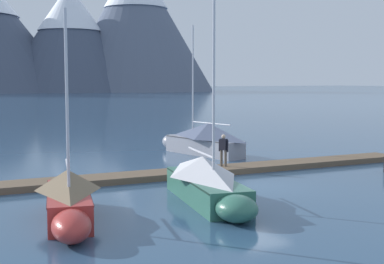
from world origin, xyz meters
name	(u,v)px	position (x,y,z in m)	size (l,w,h in m)	color
ground_plane	(257,187)	(0.00, 0.00, 0.00)	(700.00, 700.00, 0.00)	#2D4C6B
mountain_rear_spur	(70,36)	(54.14, 206.66, 23.41)	(58.64, 58.64, 44.77)	#424C60
mountain_north_horn	(136,21)	(83.15, 204.43, 30.88)	(68.63, 68.63, 59.55)	slate
dock	(211,171)	(0.00, 4.00, 0.14)	(24.46, 3.47, 0.30)	brown
sailboat_nearest_berth	(69,199)	(-9.23, -1.84, 0.79)	(2.95, 6.42, 7.12)	#B2332D
sailboat_second_berth	(208,182)	(-3.62, -1.70, 0.84)	(3.19, 7.39, 7.92)	#336B56
sailboat_mid_dock_port	(202,139)	(3.29, 10.47, 1.00)	(2.61, 7.52, 8.38)	#93939E
person_on_dock	(224,148)	(0.86, 4.14, 1.26)	(0.36, 0.54, 1.69)	brown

